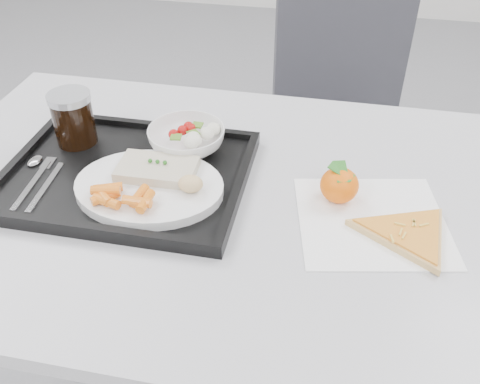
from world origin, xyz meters
TOP-DOWN VIEW (x-y plane):
  - table at (0.00, 0.30)m, footprint 1.20×0.80m
  - chair at (0.18, 1.01)m, footprint 0.54×0.54m
  - tray at (-0.19, 0.31)m, footprint 0.45×0.35m
  - dinner_plate at (-0.13, 0.26)m, footprint 0.27×0.27m
  - fish_fillet at (-0.12, 0.29)m, footprint 0.14×0.09m
  - bread_roll at (-0.05, 0.25)m, footprint 0.05×0.05m
  - salad_bowl at (-0.10, 0.41)m, footprint 0.15×0.15m
  - cola_glass at (-0.33, 0.39)m, footprint 0.08×0.08m
  - cutlery at (-0.35, 0.26)m, footprint 0.09×0.17m
  - napkin at (0.27, 0.27)m, footprint 0.29×0.28m
  - tangerine at (0.20, 0.32)m, footprint 0.08×0.08m
  - pizza_slice at (0.32, 0.24)m, footprint 0.23×0.23m
  - carrot_pile at (-0.16, 0.20)m, footprint 0.12×0.07m
  - salad_contents at (-0.08, 0.41)m, footprint 0.10×0.09m

SIDE VIEW (x-z plane):
  - chair at x=0.18m, z-range 0.07..1.00m
  - table at x=0.00m, z-range 0.31..1.06m
  - napkin at x=0.27m, z-range 0.75..0.75m
  - tray at x=-0.19m, z-range 0.75..0.77m
  - pizza_slice at x=0.32m, z-range 0.75..0.77m
  - cutlery at x=-0.35m, z-range 0.76..0.77m
  - dinner_plate at x=-0.13m, z-range 0.77..0.78m
  - tangerine at x=0.20m, z-range 0.75..0.82m
  - salad_bowl at x=-0.10m, z-range 0.77..0.81m
  - fish_fillet at x=-0.12m, z-range 0.78..0.81m
  - carrot_pile at x=-0.16m, z-range 0.78..0.81m
  - bread_roll at x=-0.05m, z-range 0.78..0.81m
  - salad_contents at x=-0.08m, z-range 0.79..0.81m
  - cola_glass at x=-0.33m, z-range 0.77..0.88m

